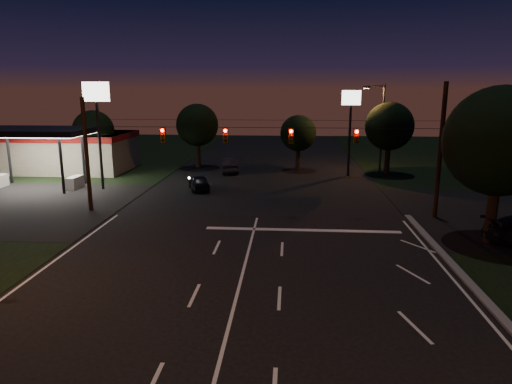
# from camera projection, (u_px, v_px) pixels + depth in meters

# --- Properties ---
(ground) EXTENTS (140.00, 140.00, 0.00)m
(ground) POSITION_uv_depth(u_px,v_px,m) (230.00, 320.00, 17.20)
(ground) COLOR black
(ground) RESTS_ON ground
(stop_bar) EXTENTS (12.00, 0.50, 0.01)m
(stop_bar) POSITION_uv_depth(u_px,v_px,m) (303.00, 230.00, 28.17)
(stop_bar) COLOR silver
(stop_bar) RESTS_ON ground
(utility_pole_right) EXTENTS (0.30, 0.30, 9.00)m
(utility_pole_right) POSITION_uv_depth(u_px,v_px,m) (434.00, 218.00, 30.92)
(utility_pole_right) COLOR black
(utility_pole_right) RESTS_ON ground
(utility_pole_left) EXTENTS (0.28, 0.28, 8.00)m
(utility_pole_left) POSITION_uv_depth(u_px,v_px,m) (91.00, 211.00, 32.66)
(utility_pole_left) COLOR black
(utility_pole_left) RESTS_ON ground
(signal_span) EXTENTS (24.00, 0.40, 1.56)m
(signal_span) POSITION_uv_depth(u_px,v_px,m) (258.00, 135.00, 30.54)
(signal_span) COLOR black
(signal_span) RESTS_ON ground
(gas_station) EXTENTS (14.20, 16.10, 5.25)m
(gas_station) POSITION_uv_depth(u_px,v_px,m) (61.00, 149.00, 47.81)
(gas_station) COLOR gray
(gas_station) RESTS_ON ground
(pole_sign_left_near) EXTENTS (2.20, 0.30, 9.10)m
(pole_sign_left_near) POSITION_uv_depth(u_px,v_px,m) (97.00, 108.00, 38.07)
(pole_sign_left_near) COLOR black
(pole_sign_left_near) RESTS_ON ground
(pole_sign_right) EXTENTS (1.80, 0.30, 8.40)m
(pole_sign_right) POSITION_uv_depth(u_px,v_px,m) (351.00, 113.00, 44.42)
(pole_sign_right) COLOR black
(pole_sign_right) RESTS_ON ground
(street_light_right_far) EXTENTS (2.20, 0.35, 9.00)m
(street_light_right_far) POSITION_uv_depth(u_px,v_px,m) (380.00, 122.00, 46.36)
(street_light_right_far) COLOR black
(street_light_right_far) RESTS_ON ground
(tree_right_near) EXTENTS (6.00, 6.00, 8.76)m
(tree_right_near) POSITION_uv_depth(u_px,v_px,m) (499.00, 142.00, 24.86)
(tree_right_near) COLOR black
(tree_right_near) RESTS_ON ground
(tree_far_a) EXTENTS (4.20, 4.20, 6.42)m
(tree_far_a) POSITION_uv_depth(u_px,v_px,m) (94.00, 131.00, 46.85)
(tree_far_a) COLOR black
(tree_far_a) RESTS_ON ground
(tree_far_b) EXTENTS (4.60, 4.60, 6.98)m
(tree_far_b) POSITION_uv_depth(u_px,v_px,m) (198.00, 125.00, 49.95)
(tree_far_b) COLOR black
(tree_far_b) RESTS_ON ground
(tree_far_c) EXTENTS (3.80, 3.80, 5.86)m
(tree_far_c) POSITION_uv_depth(u_px,v_px,m) (298.00, 134.00, 48.32)
(tree_far_c) COLOR black
(tree_far_c) RESTS_ON ground
(tree_far_d) EXTENTS (4.80, 4.80, 7.30)m
(tree_far_d) POSITION_uv_depth(u_px,v_px,m) (389.00, 127.00, 45.55)
(tree_far_d) COLOR black
(tree_far_d) RESTS_ON ground
(tree_far_e) EXTENTS (4.00, 4.00, 6.18)m
(tree_far_e) POSITION_uv_depth(u_px,v_px,m) (479.00, 137.00, 43.16)
(tree_far_e) COLOR black
(tree_far_e) RESTS_ON ground
(car_oncoming_a) EXTENTS (2.68, 4.06, 1.28)m
(car_oncoming_a) POSITION_uv_depth(u_px,v_px,m) (199.00, 183.00, 39.30)
(car_oncoming_a) COLOR black
(car_oncoming_a) RESTS_ON ground
(car_oncoming_b) EXTENTS (2.16, 4.78, 1.52)m
(car_oncoming_b) POSITION_uv_depth(u_px,v_px,m) (230.00, 165.00, 47.67)
(car_oncoming_b) COLOR black
(car_oncoming_b) RESTS_ON ground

